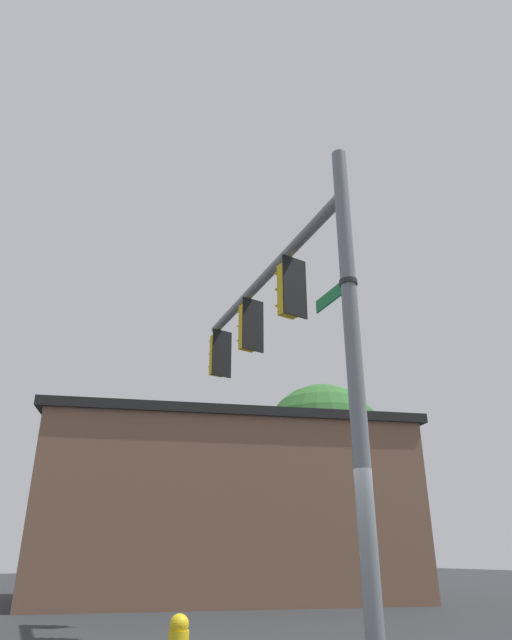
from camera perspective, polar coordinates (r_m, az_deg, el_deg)
The scene contains 8 objects.
signal_pole at distance 7.88m, azimuth 10.40°, elevation -5.20°, with size 0.24×0.24×7.76m, color slate.
mast_arm at distance 11.63m, azimuth 0.83°, elevation 4.39°, with size 0.21×0.21×6.37m, color slate.
traffic_light_nearest_pole at distance 10.32m, azimuth 3.47°, elevation 3.19°, with size 0.54×0.49×1.31m.
traffic_light_mid_inner at distance 12.00m, azimuth -0.81°, elevation -0.75°, with size 0.54×0.49×1.31m.
traffic_light_mid_outer at distance 13.77m, azimuth -4.03°, elevation -3.71°, with size 0.54×0.49×1.31m.
street_name_sign at distance 8.62m, azimuth 8.75°, elevation 3.13°, with size 0.33×1.12×0.22m.
storefront_building at distance 20.04m, azimuth -3.23°, elevation -19.26°, with size 14.09×11.48×5.69m.
tree_by_storefront at distance 21.00m, azimuth 7.13°, elevation -13.05°, with size 4.63×4.63×7.45m.
Camera 1 is at (-5.25, -5.38, 1.50)m, focal length 30.30 mm.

